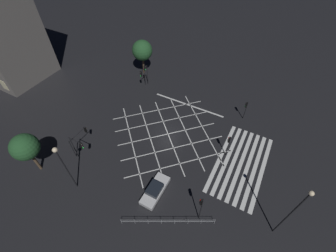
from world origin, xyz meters
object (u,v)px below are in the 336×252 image
at_px(traffic_light_sw_cross, 201,206).
at_px(waiting_car, 155,190).
at_px(traffic_light_median_south, 229,143).
at_px(street_lamp_west, 295,209).
at_px(traffic_light_nw_main, 80,136).
at_px(traffic_light_se_cross, 246,107).
at_px(traffic_light_ne_main, 144,74).
at_px(street_tree_near, 142,50).
at_px(street_lamp_east, 61,161).
at_px(traffic_light_nw_cross, 78,146).
at_px(traffic_light_ne_cross, 145,71).
at_px(street_tree_far, 25,147).

bearing_deg(traffic_light_sw_cross, waiting_car, -3.19).
bearing_deg(traffic_light_median_south, street_lamp_west, 137.19).
bearing_deg(street_lamp_west, traffic_light_nw_main, 92.19).
xyz_separation_m(traffic_light_nw_main, street_lamp_west, (0.96, -25.13, 3.36)).
bearing_deg(waiting_car, traffic_light_se_cross, -18.23).
distance_m(traffic_light_ne_main, waiting_car, 20.60).
bearing_deg(traffic_light_nw_main, traffic_light_ne_main, -0.19).
bearing_deg(street_lamp_west, street_tree_near, 56.46).
height_order(street_lamp_east, street_tree_near, street_lamp_east).
height_order(traffic_light_nw_cross, traffic_light_median_south, traffic_light_nw_cross).
relative_size(traffic_light_se_cross, street_tree_near, 0.50).
relative_size(traffic_light_ne_cross, traffic_light_se_cross, 1.27).
bearing_deg(street_tree_near, traffic_light_nw_cross, -169.59).
distance_m(traffic_light_median_south, street_lamp_east, 19.49).
height_order(traffic_light_sw_cross, traffic_light_ne_cross, traffic_light_sw_cross).
relative_size(traffic_light_ne_main, traffic_light_se_cross, 1.19).
height_order(traffic_light_ne_main, traffic_light_nw_cross, traffic_light_nw_cross).
height_order(traffic_light_nw_main, street_tree_far, street_tree_far).
height_order(traffic_light_nw_main, traffic_light_ne_cross, traffic_light_ne_cross).
xyz_separation_m(traffic_light_ne_main, traffic_light_median_south, (-7.46, -17.46, -0.21)).
bearing_deg(street_lamp_east, street_lamp_west, -74.93).
xyz_separation_m(traffic_light_ne_cross, traffic_light_median_south, (-8.11, -17.61, -0.32)).
height_order(traffic_light_nw_cross, waiting_car, traffic_light_nw_cross).
height_order(street_lamp_east, street_tree_far, street_lamp_east).
bearing_deg(traffic_light_nw_main, street_lamp_west, -87.81).
xyz_separation_m(traffic_light_ne_cross, waiting_car, (-17.29, -12.09, -2.32)).
distance_m(traffic_light_ne_main, traffic_light_nw_cross, 17.12).
bearing_deg(street_lamp_west, traffic_light_ne_main, 59.94).
relative_size(traffic_light_nw_main, traffic_light_sw_cross, 0.74).
relative_size(traffic_light_ne_main, traffic_light_nw_cross, 0.94).
bearing_deg(street_lamp_east, traffic_light_nw_cross, 29.44).
xyz_separation_m(street_lamp_east, street_tree_far, (-0.30, 5.93, -1.04)).
bearing_deg(waiting_car, traffic_light_sw_cross, -93.19).
bearing_deg(traffic_light_ne_cross, street_tree_near, 127.24).
height_order(traffic_light_median_south, street_lamp_east, street_lamp_east).
distance_m(street_tree_near, waiting_car, 25.36).
distance_m(traffic_light_nw_cross, waiting_car, 10.92).
bearing_deg(street_lamp_east, traffic_light_sw_cross, -76.46).
relative_size(traffic_light_median_south, street_lamp_west, 0.41).
xyz_separation_m(street_lamp_west, street_tree_near, (18.30, 27.61, -1.09)).
bearing_deg(traffic_light_nw_cross, street_tree_near, 100.41).
xyz_separation_m(traffic_light_nw_main, street_tree_near, (19.26, 2.48, 2.27)).
xyz_separation_m(traffic_light_nw_main, traffic_light_ne_cross, (16.13, 0.10, 0.54)).
distance_m(traffic_light_nw_cross, traffic_light_median_south, 18.81).
bearing_deg(street_tree_near, traffic_light_nw_main, -172.66).
xyz_separation_m(traffic_light_sw_cross, street_tree_far, (-3.76, 20.30, 1.33)).
relative_size(traffic_light_nw_cross, traffic_light_se_cross, 1.26).
relative_size(traffic_light_ne_main, street_tree_near, 0.60).
bearing_deg(traffic_light_median_south, traffic_light_nw_cross, 30.73).
relative_size(traffic_light_ne_main, street_tree_far, 0.64).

